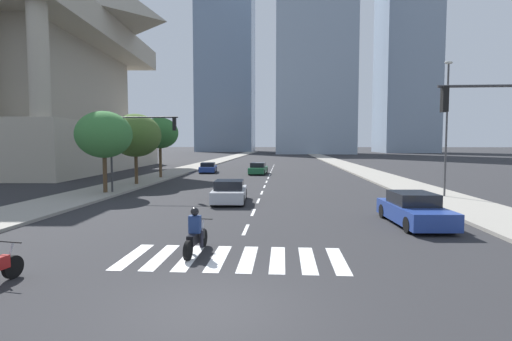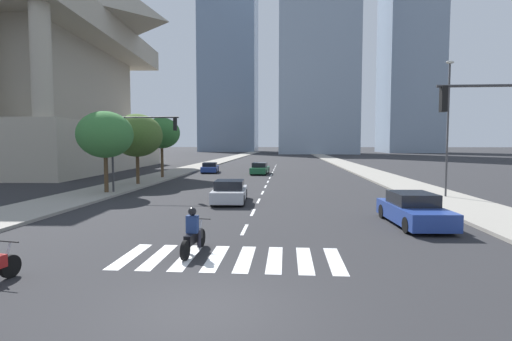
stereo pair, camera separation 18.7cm
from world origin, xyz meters
name	(u,v)px [view 1 (the left image)]	position (x,y,z in m)	size (l,w,h in m)	color
ground_plane	(210,311)	(0.00, 0.00, 0.00)	(800.00, 800.00, 0.00)	#28282B
sidewalk_east	(388,180)	(11.50, 30.00, 0.07)	(4.00, 260.00, 0.15)	gray
sidewalk_west	(152,178)	(-11.50, 30.00, 0.07)	(4.00, 260.00, 0.15)	gray
crosswalk_near	(233,258)	(0.00, 3.76, 0.00)	(6.75, 2.76, 0.01)	silver
lane_divider_center	(268,178)	(0.00, 31.76, 0.00)	(0.14, 50.00, 0.01)	silver
motorcycle_lead	(196,235)	(-1.26, 4.23, 0.58)	(0.70, 2.15, 1.49)	black
sedan_silver_0	(229,192)	(-1.67, 15.06, 0.61)	(2.10, 4.42, 1.33)	#B7BABF
sedan_green_1	(258,169)	(-1.35, 36.73, 0.61)	(2.02, 4.76, 1.33)	#1E6038
sedan_blue_2	(208,168)	(-7.55, 38.69, 0.57)	(2.28, 4.52, 1.22)	navy
sedan_blue_3	(414,210)	(7.15, 9.25, 0.63)	(2.15, 4.69, 1.38)	navy
traffic_signal_near	(504,127)	(9.26, 6.52, 4.06)	(3.96, 0.28, 5.76)	#333335
traffic_signal_far	(137,137)	(-8.49, 18.24, 3.98)	(4.99, 0.28, 5.53)	#333335
street_lamp_east	(447,120)	(11.80, 17.67, 5.01)	(0.50, 0.24, 8.50)	#3F3F42
street_tree_nearest	(104,135)	(-10.70, 18.04, 4.10)	(3.76, 3.76, 5.56)	#4C3823
street_tree_second	(136,135)	(-10.70, 23.76, 4.17)	(4.18, 4.18, 5.81)	#4C3823
street_tree_third	(160,133)	(-10.70, 30.20, 4.54)	(3.60, 3.60, 5.94)	#4C3823
office_tower_left_skyline	(226,59)	(-24.11, 167.60, 41.34)	(24.54, 23.00, 91.12)	slate
office_tower_right_skyline	(407,14)	(49.90, 152.48, 54.43)	(20.16, 24.72, 109.92)	#8C9EB2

